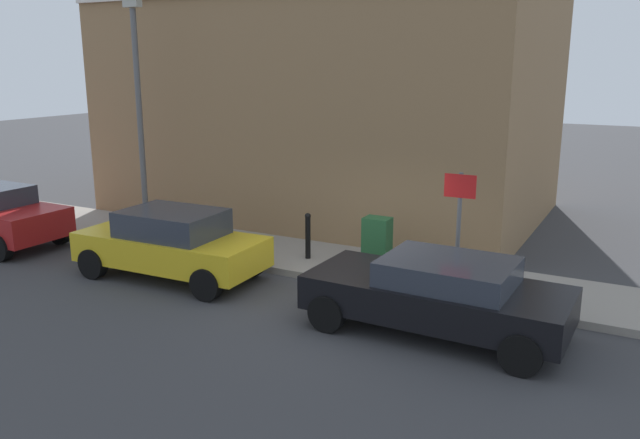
# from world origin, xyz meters

# --- Properties ---
(ground) EXTENTS (80.00, 80.00, 0.00)m
(ground) POSITION_xyz_m (0.00, 0.00, 0.00)
(ground) COLOR #38383A
(sidewalk) EXTENTS (2.28, 30.00, 0.15)m
(sidewalk) POSITION_xyz_m (2.06, 6.00, 0.07)
(sidewalk) COLOR gray
(sidewalk) RESTS_ON ground
(corner_building) EXTENTS (7.87, 11.90, 9.08)m
(corner_building) POSITION_xyz_m (7.08, 3.95, 4.54)
(corner_building) COLOR olive
(corner_building) RESTS_ON ground
(car_black) EXTENTS (2.00, 4.34, 1.31)m
(car_black) POSITION_xyz_m (-0.38, -1.80, 0.70)
(car_black) COLOR black
(car_black) RESTS_ON ground
(car_yellow) EXTENTS (1.88, 4.05, 1.46)m
(car_yellow) POSITION_xyz_m (-0.25, 4.01, 0.76)
(car_yellow) COLOR gold
(car_yellow) RESTS_ON ground
(utility_cabinet) EXTENTS (0.46, 0.61, 1.15)m
(utility_cabinet) POSITION_xyz_m (1.77, 0.23, 0.68)
(utility_cabinet) COLOR #1E4C28
(utility_cabinet) RESTS_ON sidewalk
(bollard_near_cabinet) EXTENTS (0.14, 0.14, 1.04)m
(bollard_near_cabinet) POSITION_xyz_m (1.87, 1.93, 0.70)
(bollard_near_cabinet) COLOR black
(bollard_near_cabinet) RESTS_ON sidewalk
(street_sign) EXTENTS (0.08, 0.60, 2.30)m
(street_sign) POSITION_xyz_m (1.35, -1.59, 1.66)
(street_sign) COLOR #59595B
(street_sign) RESTS_ON sidewalk
(lamppost) EXTENTS (0.20, 0.44, 5.72)m
(lamppost) POSITION_xyz_m (1.80, 6.61, 3.30)
(lamppost) COLOR #59595B
(lamppost) RESTS_ON sidewalk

